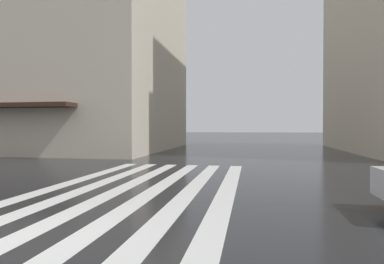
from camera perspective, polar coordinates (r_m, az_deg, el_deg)
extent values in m
plane|color=black|center=(6.06, -29.44, -16.24)|extent=(220.00, 220.00, 0.00)
cube|color=silver|center=(8.66, 5.79, -10.92)|extent=(13.00, 0.50, 0.01)
cube|color=silver|center=(8.80, -0.83, -10.74)|extent=(13.00, 0.50, 0.01)
cube|color=silver|center=(9.04, -7.18, -10.43)|extent=(13.00, 0.50, 0.01)
cube|color=silver|center=(9.38, -13.11, -10.03)|extent=(13.00, 0.50, 0.01)
cube|color=silver|center=(9.81, -18.55, -9.57)|extent=(13.00, 0.50, 0.01)
cube|color=silver|center=(10.32, -23.49, -9.08)|extent=(13.00, 0.50, 0.01)
cube|color=beige|center=(30.78, -24.63, 14.57)|extent=(15.21, 21.30, 18.23)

